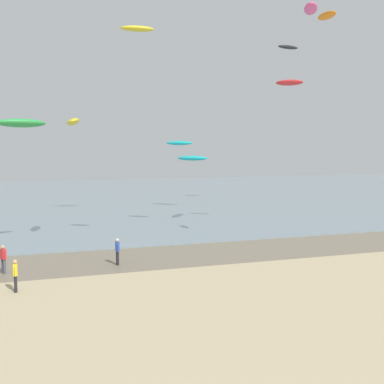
% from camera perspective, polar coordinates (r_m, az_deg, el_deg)
% --- Properties ---
extents(wet_sand_strip, '(120.00, 6.87, 0.01)m').
position_cam_1_polar(wet_sand_strip, '(33.16, -12.92, -7.94)').
color(wet_sand_strip, '#7A6D59').
rests_on(wet_sand_strip, ground).
extents(sea, '(160.00, 70.00, 0.10)m').
position_cam_1_polar(sea, '(71.04, -15.90, -0.84)').
color(sea, gray).
rests_on(sea, ground).
extents(person_mid_beach, '(0.23, 0.57, 1.71)m').
position_cam_1_polar(person_mid_beach, '(31.96, -8.57, -6.69)').
color(person_mid_beach, '#232328').
rests_on(person_mid_beach, ground).
extents(person_by_waterline, '(0.38, 0.50, 1.71)m').
position_cam_1_polar(person_by_waterline, '(31.59, -20.88, -7.13)').
color(person_by_waterline, '#4C4C56').
rests_on(person_by_waterline, ground).
extents(person_trailing_behind, '(0.24, 0.57, 1.71)m').
position_cam_1_polar(person_trailing_behind, '(27.54, -19.66, -8.93)').
color(person_trailing_behind, '#232328').
rests_on(person_trailing_behind, ground).
extents(kite_aloft_1, '(1.33, 2.98, 0.75)m').
position_cam_1_polar(kite_aloft_1, '(37.39, -13.52, 7.86)').
color(kite_aloft_1, yellow).
extents(kite_aloft_3, '(0.67, 1.85, 0.53)m').
position_cam_1_polar(kite_aloft_3, '(34.13, 15.24, 18.98)').
color(kite_aloft_3, orange).
extents(kite_aloft_4, '(3.59, 2.93, 0.65)m').
position_cam_1_polar(kite_aloft_4, '(57.34, 0.06, 3.91)').
color(kite_aloft_4, '#19B2B7').
extents(kite_aloft_6, '(2.38, 2.06, 0.66)m').
position_cam_1_polar(kite_aloft_6, '(44.24, 11.15, 12.25)').
color(kite_aloft_6, red).
extents(kite_aloft_7, '(2.50, 2.03, 0.40)m').
position_cam_1_polar(kite_aloft_7, '(45.23, -1.46, 5.66)').
color(kite_aloft_7, '#19B2B7').
extents(kite_aloft_9, '(2.56, 3.15, 0.70)m').
position_cam_1_polar(kite_aloft_9, '(39.87, 13.50, 19.82)').
color(kite_aloft_9, '#E54C99').
extents(kite_aloft_10, '(2.84, 1.33, 0.54)m').
position_cam_1_polar(kite_aloft_10, '(59.77, 10.98, 16.04)').
color(kite_aloft_10, black).
extents(kite_aloft_12, '(3.12, 1.28, 0.55)m').
position_cam_1_polar(kite_aloft_12, '(47.18, -6.31, 18.17)').
color(kite_aloft_12, yellow).
extents(kite_aloft_13, '(3.57, 2.01, 0.80)m').
position_cam_1_polar(kite_aloft_13, '(36.15, -19.06, 7.51)').
color(kite_aloft_13, green).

